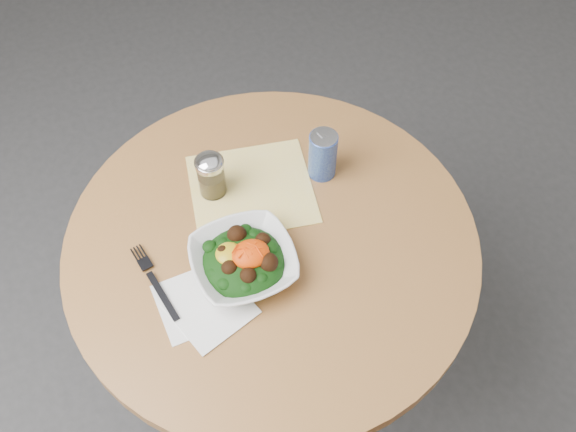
# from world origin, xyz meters

# --- Properties ---
(ground) EXTENTS (6.00, 6.00, 0.00)m
(ground) POSITION_xyz_m (0.00, 0.00, 0.00)
(ground) COLOR #313134
(ground) RESTS_ON ground
(table) EXTENTS (0.90, 0.90, 0.75)m
(table) POSITION_xyz_m (0.00, 0.00, 0.55)
(table) COLOR black
(table) RESTS_ON ground
(cloth_napkin) EXTENTS (0.31, 0.30, 0.00)m
(cloth_napkin) POSITION_xyz_m (0.01, 0.14, 0.75)
(cloth_napkin) COLOR gold
(cloth_napkin) RESTS_ON table
(paper_napkins) EXTENTS (0.19, 0.19, 0.00)m
(paper_napkins) POSITION_xyz_m (-0.19, -0.10, 0.75)
(paper_napkins) COLOR white
(paper_napkins) RESTS_ON table
(salad_bowl) EXTENTS (0.22, 0.22, 0.08)m
(salad_bowl) POSITION_xyz_m (-0.08, -0.05, 0.78)
(salad_bowl) COLOR silver
(salad_bowl) RESTS_ON table
(fork) EXTENTS (0.05, 0.20, 0.00)m
(fork) POSITION_xyz_m (-0.26, -0.01, 0.76)
(fork) COLOR black
(fork) RESTS_ON table
(spice_shaker) EXTENTS (0.06, 0.06, 0.12)m
(spice_shaker) POSITION_xyz_m (-0.07, 0.17, 0.81)
(spice_shaker) COLOR silver
(spice_shaker) RESTS_ON table
(beverage_can) EXTENTS (0.06, 0.06, 0.12)m
(beverage_can) POSITION_xyz_m (0.18, 0.13, 0.81)
(beverage_can) COLOR navy
(beverage_can) RESTS_ON table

